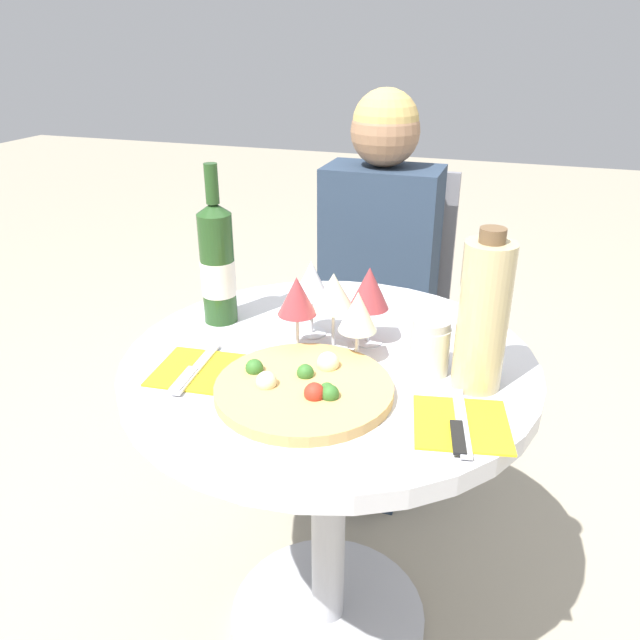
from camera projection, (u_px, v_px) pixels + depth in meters
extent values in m
plane|color=#9E937F|center=(328.00, 617.00, 1.51)|extent=(12.00, 12.00, 0.00)
cylinder|color=#B2B2B7|center=(328.00, 613.00, 1.50)|extent=(0.46, 0.46, 0.02)
cylinder|color=#B2B2B7|center=(329.00, 503.00, 1.36)|extent=(0.08, 0.08, 0.66)
cylinder|color=silver|center=(330.00, 364.00, 1.21)|extent=(0.80, 0.80, 0.04)
cylinder|color=slate|center=(372.00, 444.00, 2.13)|extent=(0.35, 0.35, 0.01)
cylinder|color=slate|center=(374.00, 396.00, 2.04)|extent=(0.06, 0.06, 0.39)
cube|color=slate|center=(376.00, 339.00, 1.96)|extent=(0.39, 0.39, 0.03)
cube|color=slate|center=(393.00, 244.00, 2.00)|extent=(0.39, 0.02, 0.48)
cube|color=#28384C|center=(362.00, 418.00, 1.90)|extent=(0.28, 0.31, 0.42)
cube|color=#28384C|center=(380.00, 256.00, 1.84)|extent=(0.33, 0.19, 0.52)
sphere|color=#997051|center=(385.00, 131.00, 1.69)|extent=(0.19, 0.19, 0.19)
sphere|color=tan|center=(386.00, 122.00, 1.68)|extent=(0.18, 0.18, 0.18)
cylinder|color=tan|center=(306.00, 389.00, 1.07)|extent=(0.31, 0.31, 0.02)
sphere|color=#336B28|center=(305.00, 373.00, 1.09)|extent=(0.03, 0.03, 0.03)
sphere|color=#336B28|center=(327.00, 390.00, 1.04)|extent=(0.03, 0.03, 0.03)
sphere|color=#336B28|center=(254.00, 368.00, 1.11)|extent=(0.03, 0.03, 0.03)
sphere|color=#336B28|center=(330.00, 394.00, 1.03)|extent=(0.03, 0.03, 0.03)
sphere|color=beige|center=(266.00, 381.00, 1.06)|extent=(0.04, 0.04, 0.04)
sphere|color=#B22D1E|center=(314.00, 393.00, 1.03)|extent=(0.04, 0.04, 0.04)
sphere|color=beige|center=(328.00, 363.00, 1.12)|extent=(0.04, 0.04, 0.04)
cylinder|color=#23471E|center=(218.00, 269.00, 1.30)|extent=(0.07, 0.07, 0.24)
cone|color=#23471E|center=(213.00, 208.00, 1.25)|extent=(0.07, 0.07, 0.03)
cylinder|color=#23471E|center=(212.00, 184.00, 1.23)|extent=(0.03, 0.03, 0.08)
cylinder|color=silver|center=(218.00, 277.00, 1.31)|extent=(0.07, 0.07, 0.08)
cylinder|color=tan|center=(483.00, 317.00, 1.05)|extent=(0.09, 0.09, 0.26)
cylinder|color=brown|center=(493.00, 235.00, 0.99)|extent=(0.04, 0.04, 0.02)
cylinder|color=silver|center=(430.00, 350.00, 1.13)|extent=(0.07, 0.07, 0.09)
cylinder|color=#B2B2B7|center=(432.00, 323.00, 1.11)|extent=(0.07, 0.07, 0.02)
cylinder|color=silver|center=(298.00, 351.00, 1.22)|extent=(0.06, 0.06, 0.00)
cylinder|color=silver|center=(297.00, 332.00, 1.20)|extent=(0.01, 0.01, 0.08)
cone|color=#9E383D|center=(297.00, 296.00, 1.17)|extent=(0.07, 0.07, 0.07)
cylinder|color=silver|center=(356.00, 360.00, 1.19)|extent=(0.06, 0.06, 0.00)
cylinder|color=silver|center=(357.00, 345.00, 1.17)|extent=(0.01, 0.01, 0.06)
cone|color=beige|center=(358.00, 311.00, 1.14)|extent=(0.07, 0.07, 0.08)
cylinder|color=silver|center=(367.00, 341.00, 1.26)|extent=(0.06, 0.06, 0.00)
cylinder|color=silver|center=(368.00, 324.00, 1.24)|extent=(0.01, 0.01, 0.07)
cone|color=#9E383D|center=(369.00, 288.00, 1.21)|extent=(0.08, 0.08, 0.08)
cylinder|color=silver|center=(333.00, 346.00, 1.24)|extent=(0.06, 0.06, 0.00)
cylinder|color=silver|center=(333.00, 327.00, 1.22)|extent=(0.01, 0.01, 0.08)
cone|color=beige|center=(334.00, 291.00, 1.19)|extent=(0.08, 0.08, 0.07)
cylinder|color=silver|center=(312.00, 333.00, 1.29)|extent=(0.06, 0.06, 0.00)
cylinder|color=silver|center=(311.00, 315.00, 1.27)|extent=(0.01, 0.01, 0.08)
cone|color=silver|center=(311.00, 279.00, 1.24)|extent=(0.07, 0.07, 0.08)
cube|color=yellow|center=(197.00, 370.00, 1.15)|extent=(0.16, 0.16, 0.00)
cube|color=silver|center=(197.00, 368.00, 1.15)|extent=(0.04, 0.19, 0.00)
cube|color=silver|center=(184.00, 379.00, 1.11)|extent=(0.03, 0.09, 0.00)
cube|color=yellow|center=(461.00, 424.00, 0.99)|extent=(0.18, 0.18, 0.00)
cube|color=silver|center=(462.00, 422.00, 0.99)|extent=(0.06, 0.19, 0.00)
cube|color=black|center=(458.00, 437.00, 0.95)|extent=(0.04, 0.09, 0.00)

